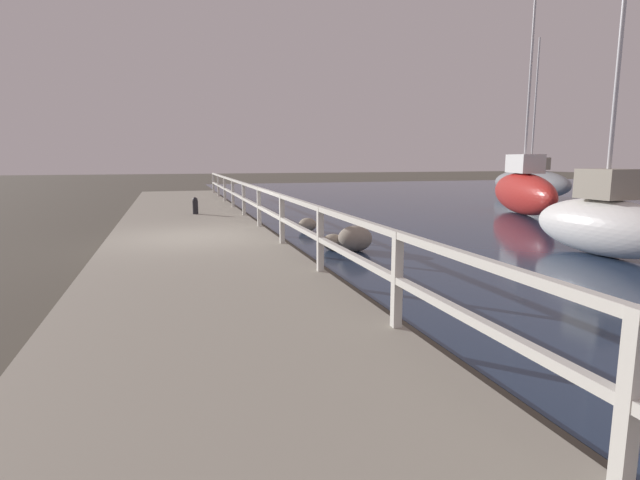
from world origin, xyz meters
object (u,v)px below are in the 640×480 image
(sailboat_white, at_px, (604,222))
(sailboat_red, at_px, (523,190))
(mooring_bollard, at_px, (195,206))
(sailboat_gray, at_px, (530,182))

(sailboat_white, xyz_separation_m, sailboat_red, (3.89, 7.49, 0.17))
(mooring_bollard, height_order, sailboat_gray, sailboat_gray)
(sailboat_white, height_order, sailboat_gray, sailboat_gray)
(mooring_bollard, distance_m, sailboat_white, 12.13)
(sailboat_white, relative_size, sailboat_gray, 0.99)
(sailboat_white, bearing_deg, sailboat_gray, 53.91)
(mooring_bollard, distance_m, sailboat_gray, 18.51)
(mooring_bollard, bearing_deg, sailboat_gray, 15.96)
(mooring_bollard, bearing_deg, sailboat_white, -47.46)
(mooring_bollard, xyz_separation_m, sailboat_red, (12.09, -1.45, 0.40))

